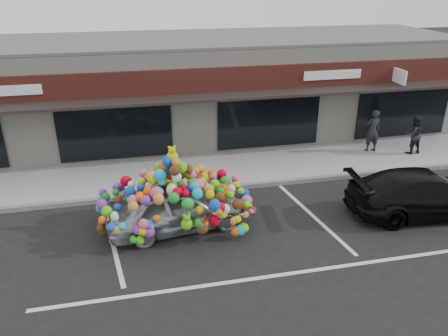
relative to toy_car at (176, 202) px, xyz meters
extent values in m
plane|color=black|center=(1.35, -0.46, -0.84)|extent=(90.00, 90.00, 0.00)
cube|color=beige|center=(1.35, 8.04, 1.26)|extent=(24.00, 6.00, 4.20)
cube|color=#59595B|center=(1.35, 8.04, 3.41)|extent=(24.00, 6.00, 0.12)
cube|color=#33110E|center=(1.35, 4.96, 2.31)|extent=(24.00, 0.18, 0.90)
cube|color=black|center=(1.35, 4.44, 1.81)|extent=(24.00, 1.20, 0.10)
cube|color=white|center=(9.55, 4.49, 2.21)|extent=(0.08, 0.95, 0.55)
cube|color=white|center=(-5.15, 4.84, 2.31)|extent=(2.40, 0.04, 0.35)
cube|color=white|center=(6.85, 4.84, 2.31)|extent=(2.40, 0.04, 0.35)
cube|color=black|center=(-1.65, 5.01, 0.61)|extent=(4.20, 0.12, 2.30)
cube|color=black|center=(4.35, 5.01, 0.61)|extent=(4.20, 0.12, 2.30)
cube|color=black|center=(10.35, 5.01, 0.61)|extent=(4.20, 0.12, 2.30)
cube|color=#9B9B96|center=(1.35, 3.54, -0.77)|extent=(26.00, 3.00, 0.15)
cube|color=slate|center=(1.35, 2.04, -0.77)|extent=(26.00, 0.18, 0.16)
cube|color=silver|center=(-1.85, -0.26, -0.84)|extent=(0.73, 4.37, 0.01)
cube|color=silver|center=(4.15, -0.26, -0.84)|extent=(0.73, 4.37, 0.01)
cube|color=silver|center=(3.35, -2.76, -0.84)|extent=(14.00, 0.12, 0.01)
imported|color=gray|center=(0.00, 0.00, -0.16)|extent=(2.18, 4.18, 1.36)
ellipsoid|color=red|center=(0.00, 0.00, 1.02)|extent=(1.44, 1.83, 1.02)
sphere|color=#DCFF07|center=(1.39, -0.15, 0.15)|extent=(0.34, 0.34, 0.34)
sphere|color=blue|center=(0.60, -0.88, -0.29)|extent=(0.36, 0.36, 0.36)
sphere|color=green|center=(-0.80, 0.87, -0.24)|extent=(0.30, 0.30, 0.30)
sphere|color=#D85E94|center=(0.00, 0.00, 1.48)|extent=(0.32, 0.32, 0.32)
sphere|color=orange|center=(-1.20, 0.10, 0.16)|extent=(0.30, 0.30, 0.30)
imported|color=black|center=(7.49, -0.79, -0.16)|extent=(2.37, 4.89, 1.37)
imported|color=#222227|center=(8.39, 3.95, 0.17)|extent=(0.64, 0.43, 1.73)
imported|color=black|center=(9.87, 3.40, 0.09)|extent=(0.78, 0.61, 1.56)
camera|label=1|loc=(-1.01, -10.99, 5.93)|focal=35.00mm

